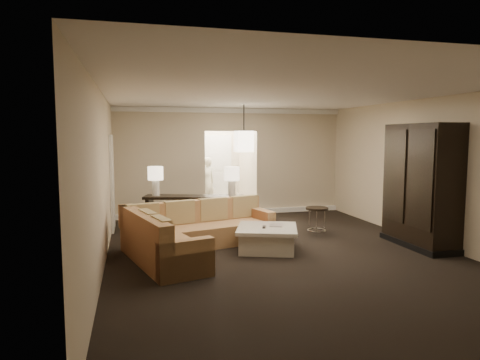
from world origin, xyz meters
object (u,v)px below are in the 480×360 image
object	(u,v)px
armoire	(421,188)
person	(207,180)
sectional_sofa	(191,233)
drink_table	(317,215)
console_table	(194,211)
coffee_table	(267,238)

from	to	relation	value
armoire	person	xyz separation A→B (m)	(-3.14, 5.32, -0.29)
sectional_sofa	drink_table	world-z (taller)	sectional_sofa
sectional_sofa	console_table	size ratio (longest dim) A/B	1.39
coffee_table	person	xyz separation A→B (m)	(-0.27, 4.88, 0.60)
coffee_table	person	world-z (taller)	person
console_table	person	world-z (taller)	person
sectional_sofa	coffee_table	bearing A→B (deg)	-24.27
coffee_table	drink_table	distance (m)	1.63
armoire	coffee_table	bearing A→B (deg)	171.31
sectional_sofa	coffee_table	world-z (taller)	sectional_sofa
console_table	drink_table	size ratio (longest dim) A/B	3.66
drink_table	person	world-z (taller)	person
armoire	drink_table	bearing A→B (deg)	139.07
armoire	sectional_sofa	bearing A→B (deg)	171.25
console_table	person	size ratio (longest dim) A/B	1.32
sectional_sofa	person	bearing A→B (deg)	61.40
coffee_table	armoire	distance (m)	3.04
sectional_sofa	coffee_table	size ratio (longest dim) A/B	2.20
sectional_sofa	armoire	xyz separation A→B (m)	(4.24, -0.65, 0.76)
person	sectional_sofa	bearing A→B (deg)	52.50
drink_table	person	distance (m)	4.36
person	drink_table	bearing A→B (deg)	87.88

